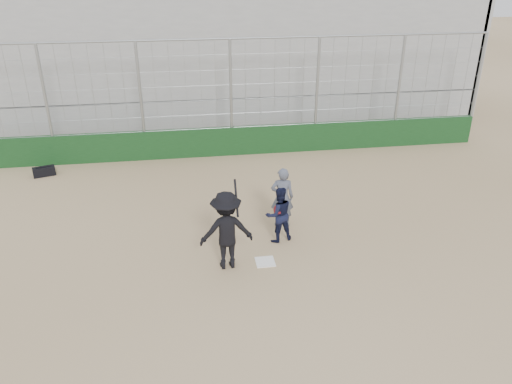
{
  "coord_description": "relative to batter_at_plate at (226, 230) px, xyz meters",
  "views": [
    {
      "loc": [
        -1.69,
        -9.6,
        6.48
      ],
      "look_at": [
        0.0,
        1.4,
        1.15
      ],
      "focal_mm": 35.0,
      "sensor_mm": 36.0,
      "label": 1
    }
  ],
  "objects": [
    {
      "name": "umpire",
      "position": [
        1.6,
        1.67,
        -0.2
      ],
      "size": [
        0.64,
        0.47,
        1.46
      ],
      "primitive_type": "imported",
      "rotation": [
        0.0,
        0.0,
        2.99
      ],
      "color": "#4A4F5E",
      "rests_on": "ground"
    },
    {
      "name": "equipment_bag",
      "position": [
        -5.33,
        6.03,
        -0.78
      ],
      "size": [
        0.73,
        0.47,
        0.33
      ],
      "color": "black",
      "rests_on": "ground"
    },
    {
      "name": "catcher_crouched",
      "position": [
        1.37,
        0.91,
        -0.43
      ],
      "size": [
        0.83,
        0.72,
        1.01
      ],
      "color": "black",
      "rests_on": "ground"
    },
    {
      "name": "ground",
      "position": [
        0.88,
        -0.0,
        -0.93
      ],
      "size": [
        90.0,
        90.0,
        0.0
      ],
      "primitive_type": "plane",
      "color": "olive",
      "rests_on": "ground"
    },
    {
      "name": "bleachers",
      "position": [
        0.88,
        11.95,
        1.99
      ],
      "size": [
        20.25,
        6.7,
        6.98
      ],
      "color": "gray",
      "rests_on": "ground"
    },
    {
      "name": "backstop",
      "position": [
        0.88,
        7.0,
        0.03
      ],
      "size": [
        18.1,
        0.25,
        4.04
      ],
      "color": "#103314",
      "rests_on": "ground"
    },
    {
      "name": "home_plate",
      "position": [
        0.88,
        -0.0,
        -0.92
      ],
      "size": [
        0.44,
        0.44,
        0.02
      ],
      "primitive_type": "cube",
      "color": "white",
      "rests_on": "ground"
    },
    {
      "name": "batter_at_plate",
      "position": [
        0.0,
        0.0,
        0.0
      ],
      "size": [
        1.24,
        0.82,
        2.0
      ],
      "color": "black",
      "rests_on": "ground"
    }
  ]
}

